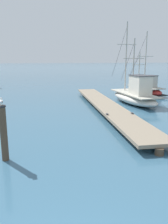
% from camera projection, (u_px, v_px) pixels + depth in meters
% --- Properties ---
extents(floating_dock, '(2.91, 17.71, 0.53)m').
position_uv_depth(floating_dock, '(106.00, 105.00, 17.69)').
color(floating_dock, gray).
rests_on(floating_dock, ground).
extents(fishing_boat_1, '(2.47, 8.37, 6.94)m').
position_uv_depth(fishing_boat_1, '(135.00, 95.00, 19.87)').
color(fishing_boat_1, silver).
rests_on(fishing_boat_1, ground).
extents(fishing_boat_5, '(2.65, 5.82, 6.48)m').
position_uv_depth(fishing_boat_5, '(146.00, 89.00, 24.62)').
color(fishing_boat_5, '#AD2823').
rests_on(fishing_boat_5, ground).
extents(mooring_piling, '(0.30, 0.30, 2.13)m').
position_uv_depth(mooring_piling, '(4.00, 132.00, 8.70)').
color(mooring_piling, '#4C3D2D').
rests_on(mooring_piling, ground).
extents(perched_seagull, '(0.15, 0.38, 0.26)m').
position_uv_depth(perched_seagull, '(1.00, 101.00, 8.43)').
color(perched_seagull, gold).
rests_on(perched_seagull, mooring_piling).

